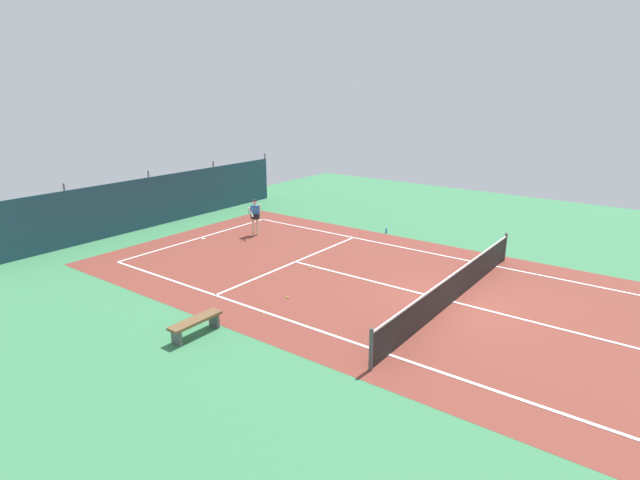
{
  "coord_description": "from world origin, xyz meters",
  "views": [
    {
      "loc": [
        -14.38,
        -5.45,
        6.5
      ],
      "look_at": [
        0.54,
        5.62,
        0.9
      ],
      "focal_mm": 28.62,
      "sensor_mm": 36.0,
      "label": 1
    }
  ],
  "objects_px": {
    "tennis_player": "(255,215)",
    "tennis_ball_near_player": "(288,297)",
    "parked_car": "(87,210)",
    "water_bottle": "(386,231)",
    "tennis_ball_midcourt": "(310,268)",
    "tennis_net": "(454,287)",
    "courtside_bench": "(196,323)"
  },
  "relations": [
    {
      "from": "tennis_ball_midcourt",
      "to": "water_bottle",
      "type": "height_order",
      "value": "water_bottle"
    },
    {
      "from": "tennis_ball_near_player",
      "to": "tennis_ball_midcourt",
      "type": "bearing_deg",
      "value": 22.79
    },
    {
      "from": "tennis_ball_midcourt",
      "to": "water_bottle",
      "type": "distance_m",
      "value": 5.97
    },
    {
      "from": "tennis_player",
      "to": "parked_car",
      "type": "height_order",
      "value": "parked_car"
    },
    {
      "from": "parked_car",
      "to": "water_bottle",
      "type": "bearing_deg",
      "value": 129.04
    },
    {
      "from": "parked_car",
      "to": "tennis_player",
      "type": "bearing_deg",
      "value": 123.37
    },
    {
      "from": "tennis_net",
      "to": "parked_car",
      "type": "relative_size",
      "value": 2.31
    },
    {
      "from": "parked_car",
      "to": "water_bottle",
      "type": "height_order",
      "value": "parked_car"
    },
    {
      "from": "parked_car",
      "to": "tennis_ball_midcourt",
      "type": "bearing_deg",
      "value": 104.49
    },
    {
      "from": "tennis_ball_near_player",
      "to": "courtside_bench",
      "type": "distance_m",
      "value": 3.47
    },
    {
      "from": "courtside_bench",
      "to": "water_bottle",
      "type": "relative_size",
      "value": 6.67
    },
    {
      "from": "tennis_player",
      "to": "water_bottle",
      "type": "xyz_separation_m",
      "value": [
        3.86,
        -4.61,
        -0.84
      ]
    },
    {
      "from": "tennis_player",
      "to": "tennis_ball_near_player",
      "type": "distance_m",
      "value": 7.53
    },
    {
      "from": "tennis_net",
      "to": "parked_car",
      "type": "height_order",
      "value": "parked_car"
    },
    {
      "from": "tennis_net",
      "to": "parked_car",
      "type": "xyz_separation_m",
      "value": [
        -1.91,
        17.71,
        0.33
      ]
    },
    {
      "from": "tennis_player",
      "to": "water_bottle",
      "type": "bearing_deg",
      "value": 157.87
    },
    {
      "from": "tennis_ball_near_player",
      "to": "tennis_player",
      "type": "bearing_deg",
      "value": 51.3
    },
    {
      "from": "tennis_ball_near_player",
      "to": "water_bottle",
      "type": "distance_m",
      "value": 8.62
    },
    {
      "from": "tennis_player",
      "to": "water_bottle",
      "type": "distance_m",
      "value": 6.07
    },
    {
      "from": "tennis_ball_near_player",
      "to": "parked_car",
      "type": "bearing_deg",
      "value": 85.88
    },
    {
      "from": "tennis_player",
      "to": "courtside_bench",
      "type": "relative_size",
      "value": 1.03
    },
    {
      "from": "water_bottle",
      "to": "courtside_bench",
      "type": "bearing_deg",
      "value": -175.85
    },
    {
      "from": "parked_car",
      "to": "tennis_net",
      "type": "bearing_deg",
      "value": 103.17
    },
    {
      "from": "tennis_net",
      "to": "courtside_bench",
      "type": "bearing_deg",
      "value": 143.15
    },
    {
      "from": "tennis_net",
      "to": "water_bottle",
      "type": "bearing_deg",
      "value": 44.67
    },
    {
      "from": "tennis_player",
      "to": "tennis_ball_near_player",
      "type": "height_order",
      "value": "tennis_player"
    },
    {
      "from": "courtside_bench",
      "to": "water_bottle",
      "type": "height_order",
      "value": "courtside_bench"
    },
    {
      "from": "tennis_net",
      "to": "tennis_ball_near_player",
      "type": "height_order",
      "value": "tennis_net"
    },
    {
      "from": "water_bottle",
      "to": "tennis_ball_midcourt",
      "type": "bearing_deg",
      "value": -178.64
    },
    {
      "from": "tennis_ball_midcourt",
      "to": "courtside_bench",
      "type": "relative_size",
      "value": 0.04
    },
    {
      "from": "tennis_player",
      "to": "tennis_ball_midcourt",
      "type": "relative_size",
      "value": 24.85
    },
    {
      "from": "tennis_ball_near_player",
      "to": "water_bottle",
      "type": "xyz_separation_m",
      "value": [
        8.54,
        1.22,
        0.09
      ]
    }
  ]
}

